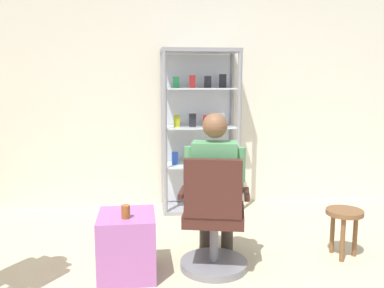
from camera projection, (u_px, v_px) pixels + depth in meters
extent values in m
cube|color=silver|center=(164.00, 96.00, 5.04)|extent=(6.00, 0.10, 2.70)
cylinder|color=gray|center=(165.00, 134.00, 4.61)|extent=(0.05, 0.05, 1.90)
cylinder|color=gray|center=(239.00, 133.00, 4.72)|extent=(0.05, 0.05, 1.90)
cylinder|color=gray|center=(163.00, 130.00, 5.00)|extent=(0.05, 0.05, 1.90)
cylinder|color=gray|center=(231.00, 129.00, 5.11)|extent=(0.05, 0.05, 1.90)
cube|color=gray|center=(200.00, 51.00, 4.72)|extent=(0.90, 0.45, 0.04)
cube|color=gray|center=(200.00, 207.00, 5.00)|extent=(0.90, 0.45, 0.04)
cube|color=silver|center=(197.00, 129.00, 5.07)|extent=(0.84, 0.02, 1.80)
cube|color=silver|center=(200.00, 164.00, 4.92)|extent=(0.82, 0.39, 0.02)
cube|color=#264CB2|center=(175.00, 158.00, 4.88)|extent=(0.08, 0.05, 0.15)
cube|color=#268C4C|center=(187.00, 158.00, 4.87)|extent=(0.08, 0.05, 0.16)
cube|color=#268C4C|center=(200.00, 158.00, 4.90)|extent=(0.09, 0.04, 0.15)
cube|color=red|center=(213.00, 158.00, 4.90)|extent=(0.08, 0.06, 0.14)
cube|color=#999919|center=(224.00, 157.00, 4.97)|extent=(0.08, 0.04, 0.15)
cube|color=silver|center=(200.00, 127.00, 4.85)|extent=(0.82, 0.39, 0.02)
cube|color=#999919|center=(177.00, 121.00, 4.79)|extent=(0.07, 0.05, 0.14)
cube|color=black|center=(193.00, 120.00, 4.80)|extent=(0.08, 0.05, 0.15)
cube|color=red|center=(206.00, 121.00, 4.90)|extent=(0.08, 0.04, 0.13)
cube|color=silver|center=(221.00, 119.00, 4.91)|extent=(0.09, 0.04, 0.15)
cube|color=silver|center=(200.00, 89.00, 4.78)|extent=(0.82, 0.39, 0.02)
cube|color=#268C4C|center=(176.00, 82.00, 4.75)|extent=(0.07, 0.04, 0.13)
cube|color=red|center=(192.00, 82.00, 4.73)|extent=(0.07, 0.04, 0.14)
cube|color=black|center=(208.00, 82.00, 4.78)|extent=(0.08, 0.05, 0.13)
cube|color=black|center=(223.00, 81.00, 4.84)|extent=(0.08, 0.04, 0.16)
cylinder|color=slate|center=(214.00, 264.00, 3.43)|extent=(0.56, 0.56, 0.06)
cylinder|color=slate|center=(214.00, 241.00, 3.40)|extent=(0.07, 0.07, 0.41)
cube|color=#3F1E19|center=(214.00, 215.00, 3.36)|extent=(0.58, 0.58, 0.10)
cube|color=#3F1E19|center=(213.00, 188.00, 3.11)|extent=(0.45, 0.18, 0.45)
cube|color=#3F1E19|center=(247.00, 194.00, 3.31)|extent=(0.11, 0.30, 0.04)
cube|color=#3F1E19|center=(183.00, 192.00, 3.36)|extent=(0.11, 0.30, 0.04)
cylinder|color=#3F382D|center=(227.00, 196.00, 3.53)|extent=(0.23, 0.42, 0.14)
cylinder|color=#3F382D|center=(227.00, 220.00, 3.77)|extent=(0.11, 0.11, 0.56)
cylinder|color=#3F382D|center=(204.00, 196.00, 3.55)|extent=(0.23, 0.42, 0.14)
cylinder|color=#3F382D|center=(205.00, 219.00, 3.79)|extent=(0.11, 0.11, 0.56)
cube|color=#4C8C59|center=(215.00, 173.00, 3.31)|extent=(0.40, 0.30, 0.50)
sphere|color=brown|center=(215.00, 126.00, 3.25)|extent=(0.20, 0.20, 0.20)
cylinder|color=#4C8C59|center=(240.00, 165.00, 3.28)|extent=(0.09, 0.09, 0.28)
cylinder|color=brown|center=(239.00, 186.00, 3.49)|extent=(0.15, 0.31, 0.08)
cylinder|color=#4C8C59|center=(190.00, 164.00, 3.32)|extent=(0.09, 0.09, 0.28)
cylinder|color=brown|center=(192.00, 185.00, 3.53)|extent=(0.15, 0.31, 0.08)
cube|color=#9E599E|center=(127.00, 245.00, 3.28)|extent=(0.45, 0.48, 0.50)
cylinder|color=brown|center=(126.00, 212.00, 3.14)|extent=(0.07, 0.07, 0.10)
cylinder|color=brown|center=(345.00, 212.00, 3.59)|extent=(0.32, 0.32, 0.04)
cylinder|color=brown|center=(355.00, 235.00, 3.64)|extent=(0.04, 0.04, 0.39)
cylinder|color=brown|center=(332.00, 232.00, 3.71)|extent=(0.04, 0.04, 0.39)
cylinder|color=brown|center=(343.00, 240.00, 3.52)|extent=(0.04, 0.04, 0.39)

